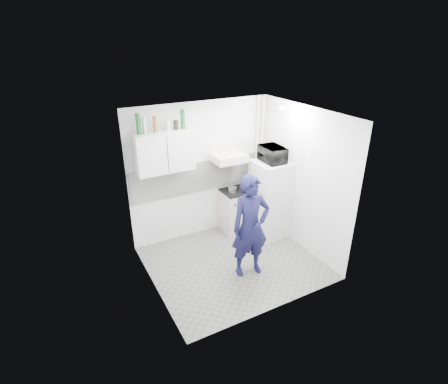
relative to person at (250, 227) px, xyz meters
name	(u,v)px	position (x,y,z in m)	size (l,w,h in m)	color
floor	(233,263)	(-0.12, 0.33, -0.87)	(2.80, 2.80, 0.00)	#51524C
ceiling	(235,115)	(-0.12, 0.33, 1.73)	(2.80, 2.80, 0.00)	white
wall_back	(201,171)	(-0.12, 1.58, 0.43)	(2.80, 2.80, 0.00)	silver
wall_left	(149,216)	(-1.52, 0.33, 0.43)	(2.60, 2.60, 0.00)	silver
wall_right	(302,180)	(1.28, 0.33, 0.43)	(2.60, 2.60, 0.00)	silver
person	(250,227)	(0.00, 0.00, 0.00)	(0.63, 0.42, 1.74)	#121234
stove	(235,211)	(0.49, 1.33, -0.45)	(0.52, 0.52, 0.83)	beige
fridge	(270,199)	(0.98, 0.85, -0.10)	(0.63, 0.63, 1.53)	silver
stove_top	(235,191)	(0.49, 1.33, -0.03)	(0.50, 0.50, 0.03)	black
saucepan	(232,189)	(0.42, 1.33, 0.03)	(0.16, 0.16, 0.09)	silver
microwave	(273,154)	(0.98, 0.85, 0.80)	(0.35, 0.52, 0.29)	black
bottle_a	(138,124)	(-1.26, 1.41, 1.50)	(0.08, 0.08, 0.33)	#144C1E
bottle_b	(144,125)	(-1.16, 1.41, 1.46)	(0.07, 0.07, 0.26)	silver
bottle_c	(155,124)	(-0.99, 1.41, 1.46)	(0.06, 0.06, 0.26)	brown
canister_a	(168,125)	(-0.77, 1.41, 1.42)	(0.07, 0.07, 0.17)	#B2B7BC
canister_b	(176,125)	(-0.63, 1.41, 1.41)	(0.08, 0.08, 0.16)	black
bottle_e	(183,119)	(-0.51, 1.41, 1.49)	(0.08, 0.08, 0.32)	#144C1E
upper_cabinet	(164,151)	(-0.87, 1.41, 0.98)	(1.00, 0.35, 0.70)	silver
range_hood	(228,157)	(0.33, 1.33, 0.70)	(0.60, 0.50, 0.14)	beige
backsplash	(202,176)	(-0.12, 1.57, 0.33)	(2.74, 0.03, 0.60)	white
pipe_a	(261,161)	(1.18, 1.50, 0.43)	(0.05, 0.05, 2.60)	beige
pipe_b	(256,162)	(1.06, 1.50, 0.43)	(0.04, 0.04, 2.60)	beige
ceiling_spot_fixture	(282,108)	(0.88, 0.53, 1.70)	(0.10, 0.10, 0.02)	white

